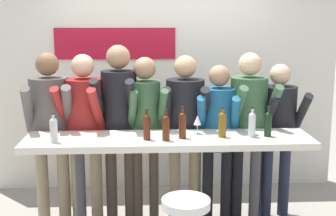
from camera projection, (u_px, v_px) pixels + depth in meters
The scene contains 18 objects.
back_wall at pixel (162, 82), 5.59m from camera, with size 4.18×0.12×2.58m.
tasting_table at pixel (168, 154), 4.22m from camera, with size 2.58×0.56×1.01m.
person_far_left at pixel (50, 120), 4.60m from camera, with size 0.50×0.59×1.73m.
person_left at pixel (84, 120), 4.60m from camera, with size 0.50×0.60×1.71m.
person_center_left at pixel (119, 113), 4.63m from camera, with size 0.47×0.59×1.80m.
person_center at pixel (145, 120), 4.63m from camera, with size 0.40×0.53×1.68m.
person_center_right at pixel (185, 120), 4.68m from camera, with size 0.48×0.57×1.70m.
person_right at pixel (218, 127), 4.63m from camera, with size 0.45×0.55×1.61m.
person_far_right at pixel (249, 119), 4.65m from camera, with size 0.49×0.59×1.73m.
person_rightmost at pixel (278, 124), 4.75m from camera, with size 0.47×0.56×1.61m.
wine_bottle_0 at pixel (182, 124), 4.13m from camera, with size 0.07×0.07×0.29m.
wine_bottle_1 at pixel (166, 127), 4.05m from camera, with size 0.07×0.07×0.28m.
wine_bottle_2 at pixel (54, 129), 3.99m from camera, with size 0.07×0.07×0.26m.
wine_bottle_3 at pixel (222, 123), 4.17m from camera, with size 0.07×0.07×0.28m.
wine_bottle_4 at pixel (252, 123), 4.17m from camera, with size 0.06×0.06×0.27m.
wine_bottle_5 at pixel (268, 123), 4.19m from camera, with size 0.06×0.06×0.27m.
wine_bottle_6 at pixel (147, 126), 4.08m from camera, with size 0.06×0.06×0.28m.
wine_glass_0 at pixel (197, 121), 4.28m from camera, with size 0.07×0.07×0.18m.
Camera 1 is at (-0.21, -4.05, 2.10)m, focal length 50.00 mm.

